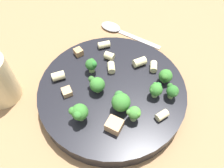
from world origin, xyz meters
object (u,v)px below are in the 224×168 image
(broccoli_floret_0, at_px, (97,83))
(rigatoni_5, at_px, (109,56))
(rigatoni_2, at_px, (162,115))
(rigatoni_3, at_px, (140,62))
(pasta_bowl, at_px, (112,91))
(chicken_chunk_2, at_px, (114,125))
(rigatoni_6, at_px, (111,67))
(broccoli_floret_1, at_px, (91,65))
(rigatoni_1, at_px, (154,67))
(broccoli_floret_7, at_px, (79,113))
(chicken_chunk_0, at_px, (67,92))
(broccoli_floret_6, at_px, (156,89))
(rigatoni_4, at_px, (104,45))
(broccoli_floret_4, at_px, (122,101))
(broccoli_floret_3, at_px, (172,91))
(broccoli_floret_2, at_px, (166,76))
(chicken_chunk_1, at_px, (78,52))
(broccoli_floret_5, at_px, (134,113))
(spoon, at_px, (118,30))
(rigatoni_0, at_px, (58,76))

(broccoli_floret_0, bearing_deg, rigatoni_5, -123.61)
(rigatoni_2, relative_size, rigatoni_3, 0.84)
(pasta_bowl, relative_size, chicken_chunk_2, 11.11)
(rigatoni_6, bearing_deg, broccoli_floret_1, -13.13)
(rigatoni_2, bearing_deg, rigatoni_5, -74.41)
(rigatoni_1, distance_m, rigatoni_3, 0.03)
(broccoli_floret_7, bearing_deg, chicken_chunk_0, -79.14)
(broccoli_floret_6, relative_size, rigatoni_4, 1.20)
(broccoli_floret_4, distance_m, broccoli_floret_6, 0.07)
(pasta_bowl, height_order, rigatoni_6, rigatoni_6)
(rigatoni_3, distance_m, rigatoni_5, 0.07)
(broccoli_floret_4, distance_m, broccoli_floret_7, 0.08)
(broccoli_floret_3, height_order, rigatoni_6, broccoli_floret_3)
(broccoli_floret_3, bearing_deg, rigatoni_1, -88.07)
(broccoli_floret_2, height_order, chicken_chunk_0, broccoli_floret_2)
(broccoli_floret_6, height_order, broccoli_floret_7, broccoli_floret_7)
(rigatoni_3, bearing_deg, chicken_chunk_2, 52.10)
(broccoli_floret_6, relative_size, rigatoni_1, 1.38)
(rigatoni_1, bearing_deg, chicken_chunk_1, -32.49)
(chicken_chunk_0, bearing_deg, rigatoni_3, -170.29)
(broccoli_floret_5, xyz_separation_m, rigatoni_2, (-0.05, 0.01, -0.01))
(broccoli_floret_0, relative_size, broccoli_floret_7, 0.86)
(pasta_bowl, bearing_deg, broccoli_floret_4, 92.18)
(broccoli_floret_6, distance_m, rigatoni_3, 0.08)
(broccoli_floret_3, xyz_separation_m, chicken_chunk_1, (0.14, -0.17, -0.01))
(rigatoni_4, bearing_deg, broccoli_floret_7, 60.95)
(broccoli_floret_0, xyz_separation_m, broccoli_floret_4, (-0.03, 0.05, 0.00))
(broccoli_floret_2, distance_m, spoon, 0.22)
(broccoli_floret_0, height_order, chicken_chunk_1, broccoli_floret_0)
(broccoli_floret_1, xyz_separation_m, rigatoni_0, (0.07, -0.00, -0.01))
(chicken_chunk_2, bearing_deg, rigatoni_0, -61.76)
(broccoli_floret_4, height_order, chicken_chunk_0, broccoli_floret_4)
(pasta_bowl, relative_size, chicken_chunk_1, 16.30)
(broccoli_floret_1, height_order, broccoli_floret_7, broccoli_floret_7)
(chicken_chunk_2, bearing_deg, broccoli_floret_0, -85.64)
(broccoli_floret_3, distance_m, broccoli_floret_5, 0.09)
(broccoli_floret_0, bearing_deg, broccoli_floret_7, 50.72)
(broccoli_floret_2, xyz_separation_m, broccoli_floret_6, (0.03, 0.03, 0.00))
(rigatoni_0, bearing_deg, broccoli_floret_2, 160.46)
(chicken_chunk_1, distance_m, chicken_chunk_2, 0.20)
(broccoli_floret_4, xyz_separation_m, rigatoni_0, (0.10, -0.10, -0.02))
(chicken_chunk_2, relative_size, spoon, 0.18)
(pasta_bowl, relative_size, rigatoni_1, 12.69)
(chicken_chunk_0, bearing_deg, broccoli_floret_1, -145.82)
(broccoli_floret_6, relative_size, rigatoni_0, 1.27)
(broccoli_floret_7, relative_size, chicken_chunk_0, 2.10)
(broccoli_floret_1, bearing_deg, broccoli_floret_2, 151.75)
(broccoli_floret_4, distance_m, rigatoni_5, 0.13)
(chicken_chunk_2, bearing_deg, broccoli_floret_3, -166.87)
(rigatoni_2, xyz_separation_m, spoon, (-0.01, -0.29, -0.04))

